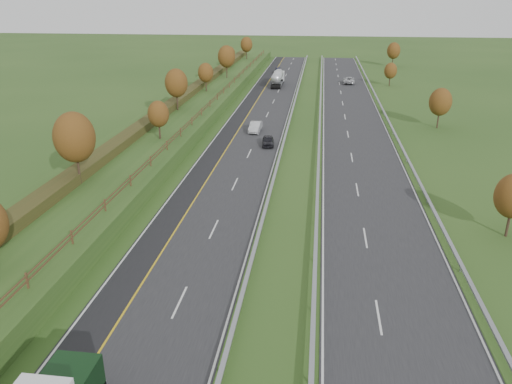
# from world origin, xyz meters

# --- Properties ---
(ground) EXTENTS (400.00, 400.00, 0.00)m
(ground) POSITION_xyz_m (8.00, 55.00, 0.00)
(ground) COLOR #2B4B1A
(ground) RESTS_ON ground
(near_carriageway) EXTENTS (10.50, 200.00, 0.04)m
(near_carriageway) POSITION_xyz_m (0.00, 60.00, 0.02)
(near_carriageway) COLOR #242427
(near_carriageway) RESTS_ON ground
(far_carriageway) EXTENTS (10.50, 200.00, 0.04)m
(far_carriageway) POSITION_xyz_m (16.50, 60.00, 0.02)
(far_carriageway) COLOR #242427
(far_carriageway) RESTS_ON ground
(hard_shoulder) EXTENTS (3.00, 200.00, 0.04)m
(hard_shoulder) POSITION_xyz_m (-3.75, 60.00, 0.02)
(hard_shoulder) COLOR black
(hard_shoulder) RESTS_ON ground
(lane_markings) EXTENTS (26.75, 200.00, 0.01)m
(lane_markings) POSITION_xyz_m (6.40, 59.88, 0.05)
(lane_markings) COLOR silver
(lane_markings) RESTS_ON near_carriageway
(embankment_left) EXTENTS (12.00, 200.00, 2.00)m
(embankment_left) POSITION_xyz_m (-13.00, 60.00, 1.00)
(embankment_left) COLOR #2B4B1A
(embankment_left) RESTS_ON ground
(hedge_left) EXTENTS (2.20, 180.00, 1.10)m
(hedge_left) POSITION_xyz_m (-15.00, 60.00, 2.55)
(hedge_left) COLOR #323716
(hedge_left) RESTS_ON embankment_left
(fence_left) EXTENTS (0.12, 189.06, 1.20)m
(fence_left) POSITION_xyz_m (-8.50, 59.59, 2.73)
(fence_left) COLOR #422B19
(fence_left) RESTS_ON embankment_left
(median_barrier_near) EXTENTS (0.32, 200.00, 0.71)m
(median_barrier_near) POSITION_xyz_m (5.70, 60.00, 0.61)
(median_barrier_near) COLOR gray
(median_barrier_near) RESTS_ON ground
(median_barrier_far) EXTENTS (0.32, 200.00, 0.71)m
(median_barrier_far) POSITION_xyz_m (10.80, 60.00, 0.61)
(median_barrier_far) COLOR gray
(median_barrier_far) RESTS_ON ground
(outer_barrier_far) EXTENTS (0.32, 200.00, 0.71)m
(outer_barrier_far) POSITION_xyz_m (22.30, 60.00, 0.62)
(outer_barrier_far) COLOR gray
(outer_barrier_far) RESTS_ON ground
(trees_left) EXTENTS (6.64, 164.30, 7.66)m
(trees_left) POSITION_xyz_m (-12.64, 56.63, 6.37)
(trees_left) COLOR #2D2116
(trees_left) RESTS_ON embankment_left
(trees_far) EXTENTS (8.45, 118.60, 7.12)m
(trees_far) POSITION_xyz_m (29.80, 89.21, 4.25)
(trees_far) COLOR #2D2116
(trees_far) RESTS_ON ground
(road_tanker) EXTENTS (2.40, 11.22, 3.46)m
(road_tanker) POSITION_xyz_m (0.41, 102.25, 1.86)
(road_tanker) COLOR silver
(road_tanker) RESTS_ON near_carriageway
(car_dark_near) EXTENTS (2.03, 4.21, 1.39)m
(car_dark_near) POSITION_xyz_m (3.42, 51.18, 0.73)
(car_dark_near) COLOR black
(car_dark_near) RESTS_ON near_carriageway
(car_silver_mid) EXTENTS (1.81, 4.75, 1.55)m
(car_silver_mid) POSITION_xyz_m (0.60, 58.82, 0.81)
(car_silver_mid) COLOR #B7B8BC
(car_silver_mid) RESTS_ON near_carriageway
(car_small_far) EXTENTS (2.15, 4.57, 1.29)m
(car_small_far) POSITION_xyz_m (-1.25, 122.24, 0.68)
(car_small_far) COLOR #121238
(car_small_far) RESTS_ON near_carriageway
(car_oncoming) EXTENTS (2.88, 5.90, 1.62)m
(car_oncoming) POSITION_xyz_m (17.51, 107.22, 0.85)
(car_oncoming) COLOR #BABABF
(car_oncoming) RESTS_ON far_carriageway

